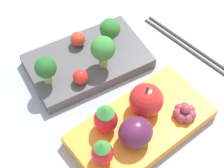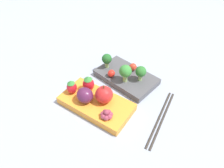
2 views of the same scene
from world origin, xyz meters
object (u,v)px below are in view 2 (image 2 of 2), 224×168
object	(u,v)px
broccoli_floret_0	(125,72)
grape_cluster	(107,115)
plum	(85,95)
strawberry_1	(72,87)
apple	(104,95)
strawberry_0	(88,83)
cherry_tomato_0	(133,67)
broccoli_floret_2	(107,59)
bento_box_fruit	(96,104)
bento_box_savoury	(126,77)
cherry_tomato_1	(111,73)
broccoli_floret_1	(141,72)
chopsticks_pair	(161,118)

from	to	relation	value
broccoli_floret_0	grape_cluster	size ratio (longest dim) A/B	1.73
broccoli_floret_0	plum	world-z (taller)	broccoli_floret_0
strawberry_1	plum	bearing A→B (deg)	3.51
broccoli_floret_0	plum	bearing A→B (deg)	-101.43
plum	apple	bearing A→B (deg)	41.63
strawberry_0	grape_cluster	xyz separation A→B (m)	(0.11, -0.04, -0.02)
grape_cluster	cherry_tomato_0	bearing A→B (deg)	108.89
broccoli_floret_2	plum	xyz separation A→B (m)	(0.06, -0.15, -0.01)
bento_box_fruit	broccoli_floret_0	bearing A→B (deg)	87.48
cherry_tomato_0	strawberry_0	distance (m)	0.17
bento_box_savoury	cherry_tomato_1	distance (m)	0.05
strawberry_1	bento_box_savoury	bearing A→B (deg)	69.52
apple	strawberry_1	bearing A→B (deg)	-157.43
cherry_tomato_1	strawberry_0	bearing A→B (deg)	-94.37
bento_box_fruit	broccoli_floret_0	distance (m)	0.13
cherry_tomato_0	strawberry_1	bearing A→B (deg)	-108.19
bento_box_fruit	strawberry_1	size ratio (longest dim) A/B	4.84
bento_box_savoury	strawberry_1	world-z (taller)	strawberry_1
bento_box_fruit	strawberry_0	xyz separation A→B (m)	(-0.05, 0.02, 0.04)
broccoli_floret_1	broccoli_floret_0	bearing A→B (deg)	-132.82
cherry_tomato_0	grape_cluster	bearing A→B (deg)	-71.11
strawberry_0	grape_cluster	bearing A→B (deg)	-19.61
broccoli_floret_0	strawberry_1	size ratio (longest dim) A/B	1.29
cherry_tomato_1	broccoli_floret_1	bearing A→B (deg)	30.77
cherry_tomato_1	strawberry_0	xyz separation A→B (m)	(-0.01, -0.09, 0.01)
bento_box_savoury	broccoli_floret_0	world-z (taller)	broccoli_floret_0
broccoli_floret_1	plum	bearing A→B (deg)	-109.10
broccoli_floret_1	strawberry_1	xyz separation A→B (m)	(-0.11, -0.18, -0.01)
broccoli_floret_1	strawberry_1	distance (m)	0.21
broccoli_floret_0	strawberry_0	distance (m)	0.12
bento_box_savoury	cherry_tomato_0	distance (m)	0.04
plum	cherry_tomato_0	bearing A→B (deg)	86.00
broccoli_floret_2	strawberry_1	distance (m)	0.16
broccoli_floret_0	grape_cluster	distance (m)	0.15
cherry_tomato_1	chopsticks_pair	world-z (taller)	cherry_tomato_1
broccoli_floret_0	grape_cluster	xyz separation A→B (m)	(0.05, -0.14, -0.03)
broccoli_floret_1	plum	distance (m)	0.18
broccoli_floret_1	strawberry_0	distance (m)	0.16
apple	plum	size ratio (longest dim) A/B	1.21
apple	strawberry_1	world-z (taller)	apple
strawberry_0	broccoli_floret_1	bearing A→B (deg)	58.21
broccoli_floret_1	strawberry_1	world-z (taller)	broccoli_floret_1
plum	chopsticks_pair	world-z (taller)	plum
broccoli_floret_1	strawberry_0	bearing A→B (deg)	-121.79
cherry_tomato_1	strawberry_0	world-z (taller)	strawberry_0
broccoli_floret_2	grape_cluster	distance (m)	0.21
broccoli_floret_1	strawberry_0	size ratio (longest dim) A/B	0.99
bento_box_savoury	cherry_tomato_0	xyz separation A→B (m)	(0.00, 0.03, 0.02)
bento_box_fruit	broccoli_floret_0	xyz separation A→B (m)	(0.01, 0.12, 0.05)
bento_box_savoury	strawberry_1	bearing A→B (deg)	-110.48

